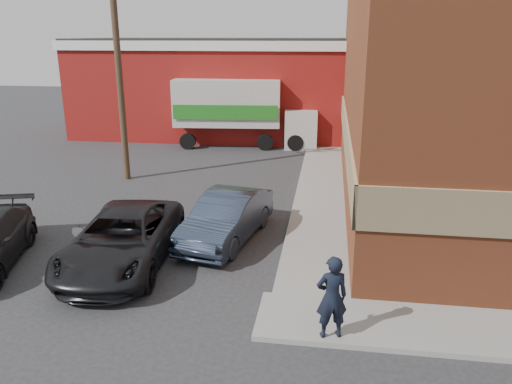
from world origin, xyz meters
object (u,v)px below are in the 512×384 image
at_px(sedan, 227,217).
at_px(box_truck, 241,108).
at_px(man, 332,297).
at_px(utility_pole, 118,63).
at_px(suv_a, 122,239).
at_px(warehouse, 218,86).

relative_size(sedan, box_truck, 0.58).
distance_m(man, sedan, 5.63).
bearing_deg(sedan, utility_pole, 144.53).
xyz_separation_m(sedan, suv_a, (-2.37, -1.99, 0.01)).
distance_m(man, suv_a, 6.08).
distance_m(warehouse, box_truck, 4.54).
relative_size(man, sedan, 0.40).
bearing_deg(man, box_truck, -90.00).
height_order(warehouse, sedan, warehouse).
bearing_deg(box_truck, man, -79.40).
distance_m(suv_a, box_truck, 14.94).
height_order(warehouse, utility_pole, utility_pole).
bearing_deg(warehouse, sedan, -76.67).
bearing_deg(suv_a, warehouse, 90.56).
height_order(utility_pole, suv_a, utility_pole).
height_order(suv_a, box_truck, box_truck).
height_order(warehouse, box_truck, warehouse).
bearing_deg(warehouse, box_truck, -61.74).
bearing_deg(man, warehouse, -87.52).
bearing_deg(box_truck, suv_a, -96.95).
bearing_deg(warehouse, man, -71.92).
distance_m(sedan, suv_a, 3.10).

